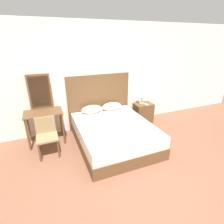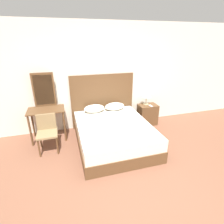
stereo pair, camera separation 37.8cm
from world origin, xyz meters
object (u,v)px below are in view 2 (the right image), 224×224
nightstand (147,115)px  vanity_desk (47,115)px  phone_on_nightstand (151,106)px  chair (47,130)px  bed (113,134)px  table_lamp (146,95)px  phone_on_bed (107,120)px

nightstand → vanity_desk: 2.69m
phone_on_nightstand → vanity_desk: size_ratio=0.19×
nightstand → chair: 2.72m
phone_on_nightstand → chair: 2.73m
chair → nightstand: bearing=11.1°
bed → phone_on_nightstand: (1.27, 0.64, 0.33)m
nightstand → vanity_desk: bearing=-178.8°
table_lamp → phone_on_nightstand: table_lamp is taller
nightstand → vanity_desk: vanity_desk is taller
table_lamp → bed: bearing=-146.3°
table_lamp → phone_on_bed: bearing=-155.7°
vanity_desk → phone_on_bed: bearing=-18.3°
bed → phone_on_bed: (-0.08, 0.22, 0.27)m
nightstand → phone_on_nightstand: bearing=-71.1°
bed → table_lamp: 1.56m
vanity_desk → chair: 0.49m
table_lamp → vanity_desk: table_lamp is taller
phone_on_bed → phone_on_nightstand: 1.41m
phone_on_bed → nightstand: nightstand is taller
vanity_desk → chair: chair is taller
bed → chair: bearing=171.8°
bed → nightstand: (1.23, 0.73, 0.03)m
bed → table_lamp: (1.20, 0.80, 0.59)m
vanity_desk → chair: bearing=-89.4°
phone_on_bed → nightstand: size_ratio=0.27×
bed → phone_on_bed: size_ratio=12.63×
phone_on_bed → phone_on_nightstand: bearing=17.1°
chair → vanity_desk: bearing=90.6°
phone_on_nightstand → chair: chair is taller
vanity_desk → phone_on_nightstand: bearing=-0.7°
phone_on_nightstand → vanity_desk: bearing=179.3°
bed → phone_on_bed: bearing=109.5°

